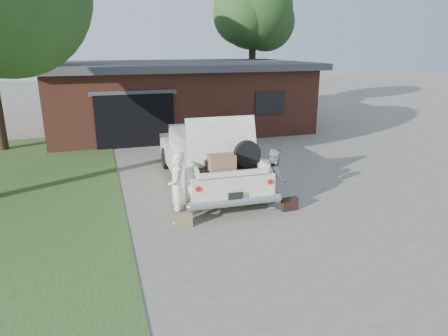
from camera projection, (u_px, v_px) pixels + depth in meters
name	position (u px, v px, depth m)	size (l,w,h in m)	color
ground	(231.00, 217.00, 9.93)	(90.00, 90.00, 0.00)	gray
grass_strip	(9.00, 199.00, 11.07)	(6.00, 16.00, 0.02)	#2D4C1E
house	(178.00, 95.00, 20.17)	(12.80, 7.80, 3.30)	brown
tree_right	(254.00, 14.00, 24.11)	(5.49, 4.77, 8.58)	#38281E
sedan	(207.00, 157.00, 12.11)	(2.34, 5.75, 2.32)	white
woman_left	(177.00, 187.00, 9.44)	(0.63, 0.41, 1.73)	white
woman_right	(275.00, 178.00, 10.43)	(0.76, 0.59, 1.56)	#929398
suitcase_left	(183.00, 220.00, 9.37)	(0.44, 0.14, 0.34)	olive
suitcase_right	(290.00, 204.00, 10.28)	(0.44, 0.14, 0.34)	black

